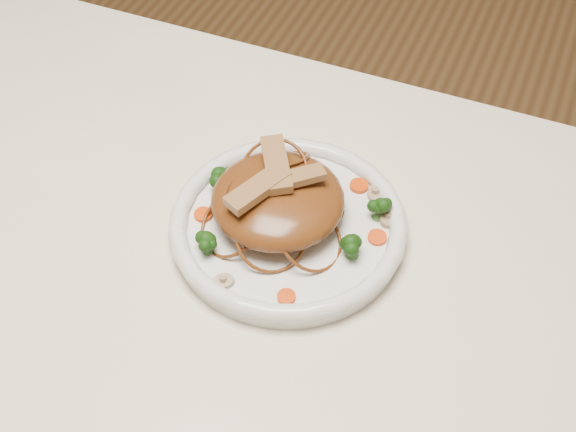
% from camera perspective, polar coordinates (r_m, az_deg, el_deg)
% --- Properties ---
extents(table, '(1.20, 0.80, 0.75)m').
position_cam_1_polar(table, '(0.89, -7.01, -8.44)').
color(table, white).
rests_on(table, ground).
extents(plate, '(0.33, 0.33, 0.02)m').
position_cam_1_polar(plate, '(0.84, 0.00, -1.00)').
color(plate, white).
rests_on(plate, table).
extents(noodle_mound, '(0.19, 0.19, 0.05)m').
position_cam_1_polar(noodle_mound, '(0.82, -0.77, 1.25)').
color(noodle_mound, brown).
rests_on(noodle_mound, plate).
extents(chicken_a, '(0.06, 0.06, 0.01)m').
position_cam_1_polar(chicken_a, '(0.80, 0.61, 2.87)').
color(chicken_a, '#AA8050').
rests_on(chicken_a, noodle_mound).
extents(chicken_b, '(0.06, 0.08, 0.01)m').
position_cam_1_polar(chicken_b, '(0.81, -0.88, 3.89)').
color(chicken_b, '#AA8050').
rests_on(chicken_b, noodle_mound).
extents(chicken_c, '(0.05, 0.08, 0.01)m').
position_cam_1_polar(chicken_c, '(0.79, -2.28, 2.08)').
color(chicken_c, '#AA8050').
rests_on(chicken_c, noodle_mound).
extents(broccoli_0, '(0.03, 0.03, 0.03)m').
position_cam_1_polar(broccoli_0, '(0.83, 6.85, 0.63)').
color(broccoli_0, '#1A460E').
rests_on(broccoli_0, plate).
extents(broccoli_1, '(0.03, 0.03, 0.03)m').
position_cam_1_polar(broccoli_1, '(0.86, -4.94, 2.85)').
color(broccoli_1, '#1A460E').
rests_on(broccoli_1, plate).
extents(broccoli_2, '(0.03, 0.03, 0.03)m').
position_cam_1_polar(broccoli_2, '(0.80, -6.12, -1.88)').
color(broccoli_2, '#1A460E').
rests_on(broccoli_2, plate).
extents(broccoli_3, '(0.03, 0.03, 0.03)m').
position_cam_1_polar(broccoli_3, '(0.79, 4.88, -2.24)').
color(broccoli_3, '#1A460E').
rests_on(broccoli_3, plate).
extents(carrot_0, '(0.03, 0.03, 0.00)m').
position_cam_1_polar(carrot_0, '(0.87, 5.34, 2.27)').
color(carrot_0, '#E14408').
rests_on(carrot_0, plate).
extents(carrot_1, '(0.02, 0.02, 0.00)m').
position_cam_1_polar(carrot_1, '(0.84, -6.37, 0.10)').
color(carrot_1, '#E14408').
rests_on(carrot_1, plate).
extents(carrot_2, '(0.03, 0.03, 0.00)m').
position_cam_1_polar(carrot_2, '(0.82, 6.69, -1.61)').
color(carrot_2, '#E14408').
rests_on(carrot_2, plate).
extents(carrot_3, '(0.02, 0.02, 0.00)m').
position_cam_1_polar(carrot_3, '(0.89, -0.20, 3.94)').
color(carrot_3, '#E14408').
rests_on(carrot_3, plate).
extents(carrot_4, '(0.02, 0.02, 0.00)m').
position_cam_1_polar(carrot_4, '(0.77, -0.13, -6.07)').
color(carrot_4, '#E14408').
rests_on(carrot_4, plate).
extents(mushroom_0, '(0.03, 0.03, 0.01)m').
position_cam_1_polar(mushroom_0, '(0.78, -4.87, -4.90)').
color(mushroom_0, tan).
rests_on(mushroom_0, plate).
extents(mushroom_1, '(0.03, 0.03, 0.01)m').
position_cam_1_polar(mushroom_1, '(0.84, 7.54, -0.16)').
color(mushroom_1, tan).
rests_on(mushroom_1, plate).
extents(mushroom_2, '(0.03, 0.03, 0.01)m').
position_cam_1_polar(mushroom_2, '(0.88, -3.88, 3.41)').
color(mushroom_2, tan).
rests_on(mushroom_2, plate).
extents(mushroom_3, '(0.03, 0.03, 0.01)m').
position_cam_1_polar(mushroom_3, '(0.86, 6.52, 1.67)').
color(mushroom_3, tan).
rests_on(mushroom_3, plate).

